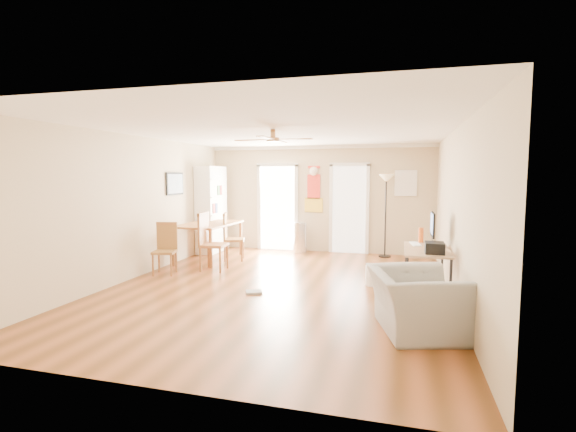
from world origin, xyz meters
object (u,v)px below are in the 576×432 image
(bookshelf, at_px, (211,209))
(torchiere_lamp, at_px, (386,216))
(printer, at_px, (435,248))
(armchair, at_px, (416,302))
(dining_table, at_px, (209,242))
(dining_chair_near, at_px, (165,249))
(trash_can, at_px, (300,237))
(computer_desk, at_px, (426,271))
(dining_chair_right_a, at_px, (234,237))
(dining_chair_right_b, at_px, (214,242))
(wastebasket_a, at_px, (374,276))
(wastebasket_b, at_px, (428,312))

(bookshelf, relative_size, torchiere_lamp, 1.10)
(printer, height_order, armchair, printer)
(dining_table, xyz_separation_m, dining_chair_near, (-0.21, -1.48, 0.08))
(printer, bearing_deg, trash_can, 131.02)
(trash_can, xyz_separation_m, armchair, (2.55, -4.69, -0.00))
(trash_can, relative_size, torchiere_lamp, 0.39)
(bookshelf, height_order, dining_chair_near, bookshelf)
(dining_chair_near, bearing_deg, computer_desk, -15.15)
(trash_can, bearing_deg, dining_table, -141.62)
(dining_chair_right_a, height_order, armchair, dining_chair_right_a)
(dining_table, relative_size, armchair, 1.45)
(dining_chair_right_b, bearing_deg, printer, -107.46)
(computer_desk, xyz_separation_m, wastebasket_a, (-0.82, 0.31, -0.19))
(dining_chair_right_a, relative_size, dining_chair_near, 1.07)
(dining_chair_near, xyz_separation_m, trash_can, (1.95, 2.86, -0.12))
(torchiere_lamp, bearing_deg, wastebasket_a, -91.86)
(computer_desk, height_order, printer, printer)
(bookshelf, bearing_deg, dining_chair_right_a, -24.33)
(dining_chair_right_b, bearing_deg, dining_chair_near, 123.32)
(trash_can, relative_size, wastebasket_b, 2.76)
(dining_chair_right_b, xyz_separation_m, printer, (4.05, -1.03, 0.24))
(printer, height_order, wastebasket_a, printer)
(bookshelf, height_order, computer_desk, bookshelf)
(dining_chair_right_b, relative_size, torchiere_lamp, 0.60)
(dining_chair_right_a, xyz_separation_m, dining_chair_right_b, (0.00, -1.03, 0.05))
(dining_chair_right_a, distance_m, armchair, 5.08)
(dining_chair_near, height_order, wastebasket_b, dining_chair_near)
(wastebasket_b, bearing_deg, trash_can, 122.24)
(torchiere_lamp, xyz_separation_m, armchair, (0.53, -4.66, -0.59))
(dining_chair_right_b, height_order, printer, dining_chair_right_b)
(dining_chair_near, bearing_deg, torchiere_lamp, 21.29)
(printer, height_order, wastebasket_b, printer)
(armchair, bearing_deg, trash_can, 12.47)
(computer_desk, height_order, wastebasket_a, computer_desk)
(dining_chair_right_b, distance_m, torchiere_lamp, 3.96)
(torchiere_lamp, distance_m, computer_desk, 3.06)
(bookshelf, xyz_separation_m, printer, (4.97, -2.85, -0.24))
(bookshelf, distance_m, wastebasket_a, 4.68)
(dining_chair_near, distance_m, wastebasket_b, 4.92)
(printer, bearing_deg, bookshelf, 150.58)
(wastebasket_a, relative_size, wastebasket_b, 1.25)
(trash_can, distance_m, wastebasket_b, 5.12)
(torchiere_lamp, bearing_deg, armchair, -83.52)
(bookshelf, distance_m, dining_table, 1.17)
(dining_chair_right_b, xyz_separation_m, computer_desk, (3.96, -0.65, -0.21))
(dining_chair_near, xyz_separation_m, wastebasket_a, (3.89, 0.22, -0.32))
(dining_chair_right_b, distance_m, dining_chair_near, 0.95)
(dining_chair_near, bearing_deg, trash_can, 41.56)
(computer_desk, relative_size, wastebasket_a, 4.03)
(computer_desk, bearing_deg, bookshelf, 153.16)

